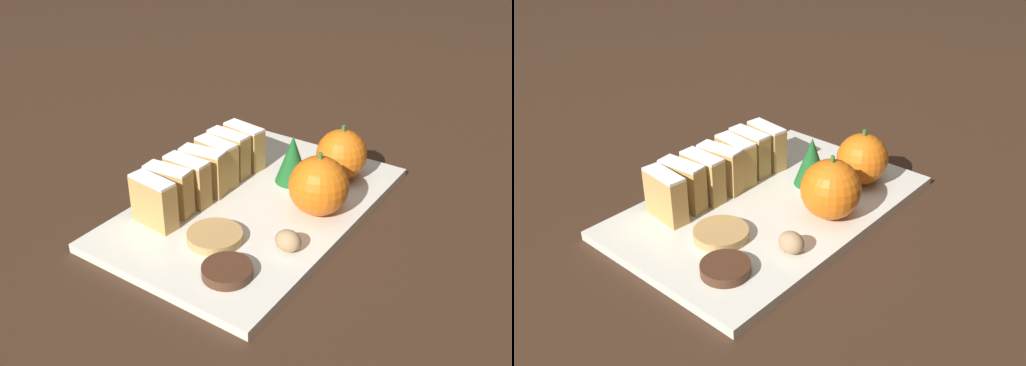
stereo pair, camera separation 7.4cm
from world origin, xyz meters
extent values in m
plane|color=#382316|center=(0.00, 0.00, 0.00)|extent=(6.00, 6.00, 0.00)
cube|color=silver|center=(0.00, 0.00, 0.01)|extent=(0.26, 0.41, 0.01)
cube|color=tan|center=(-0.08, -0.11, 0.04)|extent=(0.06, 0.03, 0.06)
cube|color=white|center=(-0.08, -0.11, 0.07)|extent=(0.06, 0.03, 0.00)
cube|color=tan|center=(-0.08, -0.08, 0.04)|extent=(0.06, 0.03, 0.06)
cube|color=white|center=(-0.08, -0.08, 0.07)|extent=(0.06, 0.03, 0.00)
cube|color=tan|center=(-0.08, -0.05, 0.04)|extent=(0.06, 0.02, 0.06)
cube|color=white|center=(-0.08, -0.05, 0.07)|extent=(0.06, 0.02, 0.00)
cube|color=tan|center=(-0.08, -0.02, 0.04)|extent=(0.06, 0.03, 0.06)
cube|color=white|center=(-0.08, -0.02, 0.07)|extent=(0.06, 0.03, 0.00)
cube|color=tan|center=(-0.08, 0.02, 0.04)|extent=(0.06, 0.03, 0.06)
cube|color=white|center=(-0.08, 0.02, 0.07)|extent=(0.06, 0.03, 0.00)
cube|color=tan|center=(-0.08, 0.05, 0.04)|extent=(0.06, 0.03, 0.06)
cube|color=white|center=(-0.08, 0.05, 0.07)|extent=(0.06, 0.03, 0.00)
cube|color=tan|center=(-0.08, 0.08, 0.04)|extent=(0.06, 0.03, 0.06)
cube|color=white|center=(-0.08, 0.08, 0.07)|extent=(0.06, 0.03, 0.00)
sphere|color=orange|center=(0.06, 0.13, 0.05)|extent=(0.07, 0.07, 0.07)
cylinder|color=#38702D|center=(0.06, 0.13, 0.09)|extent=(0.01, 0.01, 0.01)
sphere|color=orange|center=(0.08, 0.03, 0.05)|extent=(0.08, 0.08, 0.08)
cylinder|color=#38702D|center=(0.08, 0.03, 0.09)|extent=(0.01, 0.00, 0.01)
ellipsoid|color=tan|center=(0.09, -0.07, 0.03)|extent=(0.03, 0.03, 0.03)
cylinder|color=#472819|center=(0.06, -0.15, 0.02)|extent=(0.06, 0.06, 0.01)
cylinder|color=tan|center=(0.01, -0.10, 0.02)|extent=(0.07, 0.07, 0.01)
cone|color=#195623|center=(0.01, 0.08, 0.05)|extent=(0.05, 0.05, 0.07)
camera|label=1|loc=(0.37, -0.54, 0.40)|focal=40.00mm
camera|label=2|loc=(0.43, -0.49, 0.40)|focal=40.00mm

